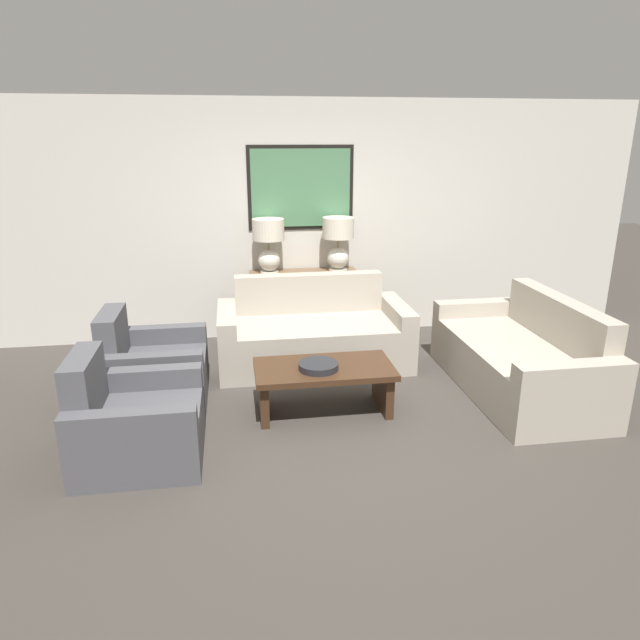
% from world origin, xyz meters
% --- Properties ---
extents(ground_plane, '(20.00, 20.00, 0.00)m').
position_xyz_m(ground_plane, '(0.00, 0.00, 0.00)').
color(ground_plane, '#3D3833').
extents(back_wall, '(7.93, 0.12, 2.65)m').
position_xyz_m(back_wall, '(0.00, 2.48, 1.33)').
color(back_wall, beige).
rests_on(back_wall, ground_plane).
extents(console_table, '(1.20, 0.38, 0.80)m').
position_xyz_m(console_table, '(0.00, 2.21, 0.40)').
color(console_table, brown).
rests_on(console_table, ground_plane).
extents(table_lamp_left, '(0.35, 0.35, 0.60)m').
position_xyz_m(table_lamp_left, '(-0.39, 2.21, 1.16)').
color(table_lamp_left, silver).
rests_on(table_lamp_left, console_table).
extents(table_lamp_right, '(0.35, 0.35, 0.60)m').
position_xyz_m(table_lamp_right, '(0.39, 2.21, 1.16)').
color(table_lamp_right, silver).
rests_on(table_lamp_right, console_table).
extents(couch_by_back_wall, '(1.91, 0.94, 0.87)m').
position_xyz_m(couch_by_back_wall, '(0.00, 1.48, 0.30)').
color(couch_by_back_wall, '#ADA393').
rests_on(couch_by_back_wall, ground_plane).
extents(couch_by_side, '(0.94, 1.91, 0.87)m').
position_xyz_m(couch_by_side, '(1.78, 0.53, 0.30)').
color(couch_by_side, '#ADA393').
rests_on(couch_by_side, ground_plane).
extents(coffee_table, '(1.16, 0.60, 0.42)m').
position_xyz_m(coffee_table, '(-0.07, 0.37, 0.31)').
color(coffee_table, '#3D2616').
rests_on(coffee_table, ground_plane).
extents(decorative_bowl, '(0.33, 0.33, 0.06)m').
position_xyz_m(decorative_bowl, '(-0.13, 0.31, 0.45)').
color(decorative_bowl, '#232328').
rests_on(decorative_bowl, coffee_table).
extents(armchair_near_back_wall, '(0.87, 0.87, 0.82)m').
position_xyz_m(armchair_near_back_wall, '(-1.54, 0.88, 0.27)').
color(armchair_near_back_wall, '#4C4C51').
rests_on(armchair_near_back_wall, ground_plane).
extents(armchair_near_camera, '(0.87, 0.87, 0.82)m').
position_xyz_m(armchair_near_camera, '(-1.54, -0.14, 0.27)').
color(armchair_near_camera, '#4C4C51').
rests_on(armchair_near_camera, ground_plane).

